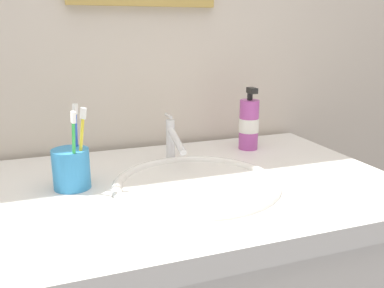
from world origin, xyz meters
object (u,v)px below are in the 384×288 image
Objects in this scene: toothbrush_yellow at (81,143)px; faucet at (172,139)px; toothbrush_cup at (71,169)px; toothbrush_blue at (76,138)px; toothbrush_green at (74,146)px; soap_dispenser at (249,124)px.

faucet is at bearing 27.14° from toothbrush_yellow.
faucet is at bearing 21.64° from toothbrush_cup.
toothbrush_cup is 0.07m from toothbrush_yellow.
toothbrush_cup is 0.07m from toothbrush_blue.
toothbrush_green reaches higher than toothbrush_cup.
faucet is 0.83× the size of toothbrush_yellow.
toothbrush_yellow reaches higher than soap_dispenser.
toothbrush_blue reaches higher than toothbrush_green.
faucet is 0.27m from toothbrush_blue.
toothbrush_green is 0.55m from soap_dispenser.
toothbrush_blue is at bearing -161.64° from faucet.
soap_dispenser reaches higher than faucet.
toothbrush_cup is 0.07m from toothbrush_green.
soap_dispenser is (0.50, 0.17, -0.03)m from toothbrush_yellow.
toothbrush_cup is at bearing -158.36° from faucet.
toothbrush_blue is 0.04m from toothbrush_yellow.
toothbrush_green is (-0.26, -0.14, 0.05)m from faucet.
toothbrush_cup is at bearing -126.29° from toothbrush_blue.
toothbrush_yellow is 0.98× the size of soap_dispenser.
faucet reaches higher than toothbrush_cup.
toothbrush_yellow is at bearing -152.86° from faucet.
toothbrush_green reaches higher than faucet.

